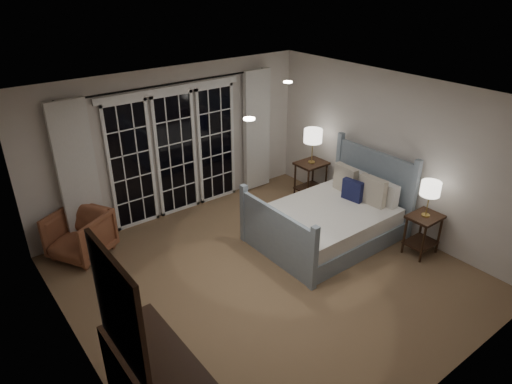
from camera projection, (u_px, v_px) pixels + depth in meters
floor at (268, 276)px, 6.36m from camera, size 5.00×5.00×0.00m
ceiling at (270, 100)px, 5.25m from camera, size 5.00×5.00×0.00m
wall_left at (70, 268)px, 4.44m from camera, size 0.02×5.00×2.50m
wall_right at (392, 153)px, 7.18m from camera, size 0.02×5.00×2.50m
wall_back at (174, 143)px, 7.58m from camera, size 5.00×0.02×2.50m
wall_front at (446, 298)px, 4.04m from camera, size 5.00×0.02×2.50m
french_doors at (176, 152)px, 7.62m from camera, size 2.50×0.04×2.20m
curtain_rod at (172, 84)px, 7.07m from camera, size 3.50×0.03×0.03m
curtain_left at (78, 176)px, 6.64m from camera, size 0.55×0.10×2.25m
curtain_right at (257, 131)px, 8.44m from camera, size 0.55×0.10×2.25m
downlight_a at (288, 82)px, 6.12m from camera, size 0.12×0.12×0.01m
downlight_b at (249, 119)px, 4.65m from camera, size 0.12×0.12×0.01m
bed at (330, 220)px, 7.14m from camera, size 2.14×1.53×1.24m
nightstand_left at (423, 229)px, 6.72m from camera, size 0.49×0.39×0.63m
nightstand_right at (311, 174)px, 8.34m from camera, size 0.54×0.43×0.70m
lamp_left at (431, 189)px, 6.43m from camera, size 0.28×0.28×0.54m
lamp_right at (313, 136)px, 8.02m from camera, size 0.33×0.33×0.63m
armchair at (80, 235)px, 6.69m from camera, size 1.05×1.04×0.71m
mirror at (118, 309)px, 3.46m from camera, size 0.05×0.85×1.00m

